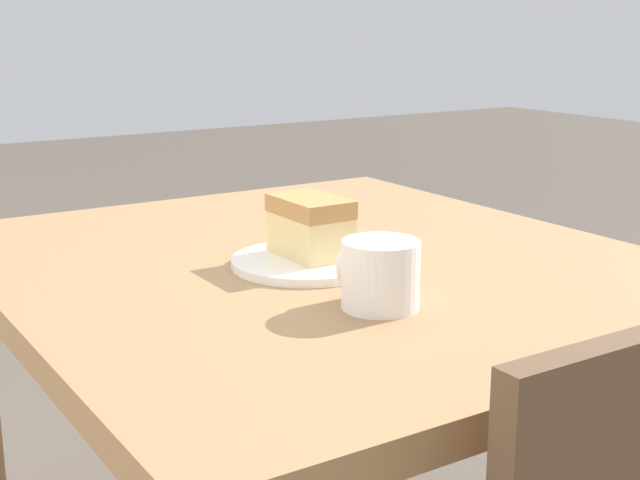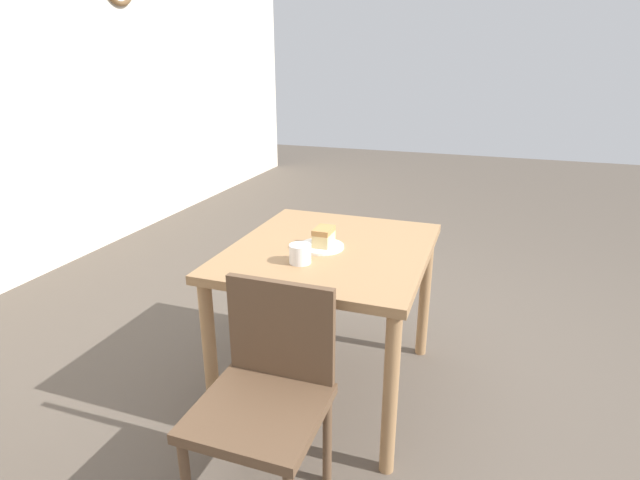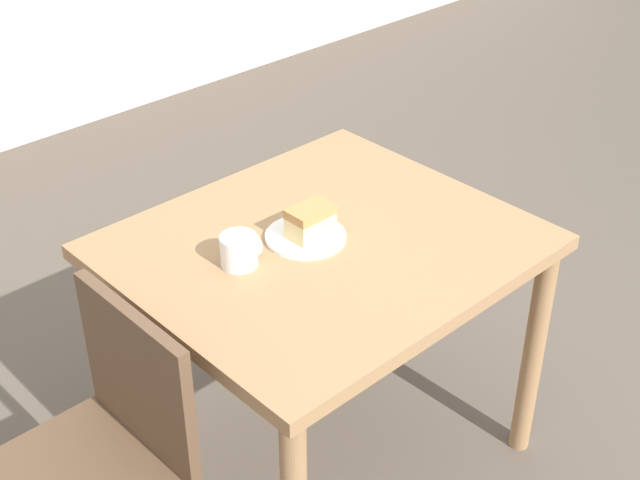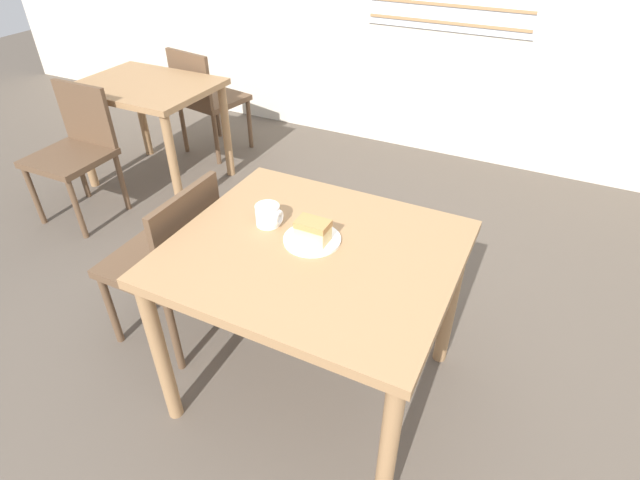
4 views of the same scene
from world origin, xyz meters
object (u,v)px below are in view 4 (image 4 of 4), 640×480
chair_near_window (171,258)px  chair_far_corner (76,148)px  cake_slice (313,231)px  plate (312,239)px  coffee_mug (269,215)px  dining_table_near (314,270)px  dining_table_far (148,101)px  chair_far_opposite (206,97)px

chair_near_window → chair_far_corner: (-1.29, 0.63, 0.00)m
cake_slice → plate: bearing=130.6°
plate → cake_slice: (0.01, -0.01, 0.05)m
plate → coffee_mug: size_ratio=2.09×
dining_table_near → chair_near_window: 0.75m
dining_table_near → dining_table_far: size_ratio=1.12×
dining_table_near → cake_slice: bearing=121.5°
chair_near_window → chair_far_opposite: same height
cake_slice → chair_far_corner: bearing=163.2°
dining_table_near → coffee_mug: bearing=164.6°
chair_far_opposite → coffee_mug: (1.61, -1.69, 0.34)m
chair_near_window → plate: size_ratio=3.94×
dining_table_near → chair_near_window: size_ratio=1.22×
chair_far_corner → chair_far_opposite: bearing=80.3°
dining_table_near → plate: size_ratio=4.80×
chair_far_opposite → coffee_mug: coffee_mug is taller
cake_slice → coffee_mug: (-0.21, 0.03, -0.01)m
dining_table_far → chair_far_opposite: bearing=84.8°
plate → dining_table_near: bearing=-55.9°
chair_far_corner → chair_far_opposite: same height
dining_table_near → coffee_mug: (-0.22, 0.06, 0.15)m
dining_table_far → chair_near_window: (1.16, -1.19, -0.14)m
chair_far_opposite → cake_slice: size_ratio=6.98×
coffee_mug → chair_far_opposite: bearing=133.6°
cake_slice → coffee_mug: 0.21m
chair_near_window → chair_far_opposite: (-1.11, 1.75, 0.00)m
dining_table_near → plate: 0.12m
chair_far_corner → coffee_mug: (1.79, -0.57, 0.34)m
plate → coffee_mug: bearing=173.2°
dining_table_far → chair_near_window: size_ratio=1.09×
dining_table_near → cake_slice: 0.16m
coffee_mug → cake_slice: bearing=-9.3°
chair_near_window → plate: bearing=93.0°
dining_table_near → chair_near_window: bearing=179.9°
chair_far_corner → chair_far_opposite: (0.18, 1.12, 0.00)m
dining_table_near → chair_far_opposite: 2.54m
chair_far_corner → cake_slice: 2.12m
plate → dining_table_far: bearing=148.2°
chair_near_window → plate: (0.70, 0.04, 0.30)m
dining_table_near → dining_table_far: bearing=147.7°
dining_table_near → dining_table_far: dining_table_near is taller
dining_table_far → coffee_mug: coffee_mug is taller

